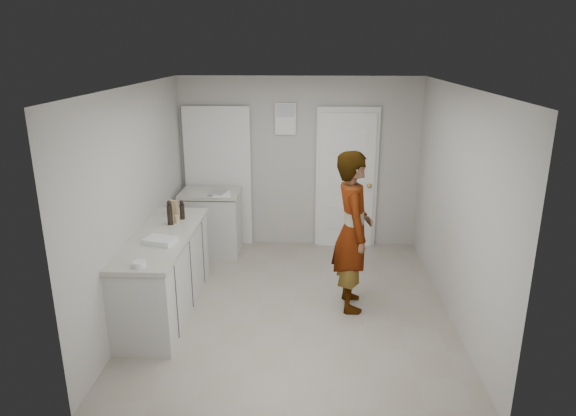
{
  "coord_description": "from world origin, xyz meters",
  "views": [
    {
      "loc": [
        0.17,
        -5.39,
        2.89
      ],
      "look_at": [
        -0.09,
        0.4,
        1.06
      ],
      "focal_mm": 32.0,
      "sensor_mm": 36.0,
      "label": 1
    }
  ],
  "objects_px": {
    "cake_mix_box": "(173,208)",
    "baking_dish": "(161,241)",
    "person": "(353,231)",
    "egg_bowl": "(139,264)",
    "oil_cruet_a": "(182,210)",
    "spice_jar": "(177,219)",
    "oil_cruet_b": "(170,213)"
  },
  "relations": [
    {
      "from": "oil_cruet_b",
      "to": "baking_dish",
      "type": "bearing_deg",
      "value": -84.93
    },
    {
      "from": "person",
      "to": "oil_cruet_b",
      "type": "relative_size",
      "value": 6.28
    },
    {
      "from": "oil_cruet_a",
      "to": "egg_bowl",
      "type": "relative_size",
      "value": 1.85
    },
    {
      "from": "person",
      "to": "spice_jar",
      "type": "bearing_deg",
      "value": 80.45
    },
    {
      "from": "cake_mix_box",
      "to": "spice_jar",
      "type": "distance_m",
      "value": 0.3
    },
    {
      "from": "cake_mix_box",
      "to": "oil_cruet_a",
      "type": "distance_m",
      "value": 0.2
    },
    {
      "from": "baking_dish",
      "to": "egg_bowl",
      "type": "distance_m",
      "value": 0.6
    },
    {
      "from": "oil_cruet_a",
      "to": "oil_cruet_b",
      "type": "bearing_deg",
      "value": -113.69
    },
    {
      "from": "spice_jar",
      "to": "oil_cruet_a",
      "type": "relative_size",
      "value": 0.38
    },
    {
      "from": "spice_jar",
      "to": "oil_cruet_a",
      "type": "bearing_deg",
      "value": 76.66
    },
    {
      "from": "cake_mix_box",
      "to": "baking_dish",
      "type": "relative_size",
      "value": 0.53
    },
    {
      "from": "cake_mix_box",
      "to": "egg_bowl",
      "type": "height_order",
      "value": "cake_mix_box"
    },
    {
      "from": "spice_jar",
      "to": "oil_cruet_b",
      "type": "relative_size",
      "value": 0.3
    },
    {
      "from": "spice_jar",
      "to": "oil_cruet_b",
      "type": "bearing_deg",
      "value": -130.5
    },
    {
      "from": "person",
      "to": "cake_mix_box",
      "type": "distance_m",
      "value": 2.19
    },
    {
      "from": "person",
      "to": "cake_mix_box",
      "type": "xyz_separation_m",
      "value": [
        -2.14,
        0.46,
        0.1
      ]
    },
    {
      "from": "person",
      "to": "egg_bowl",
      "type": "bearing_deg",
      "value": 112.86
    },
    {
      "from": "baking_dish",
      "to": "person",
      "type": "bearing_deg",
      "value": 12.91
    },
    {
      "from": "baking_dish",
      "to": "cake_mix_box",
      "type": "bearing_deg",
      "value": 96.31
    },
    {
      "from": "person",
      "to": "egg_bowl",
      "type": "distance_m",
      "value": 2.33
    },
    {
      "from": "cake_mix_box",
      "to": "oil_cruet_a",
      "type": "xyz_separation_m",
      "value": [
        0.14,
        -0.14,
        0.02
      ]
    },
    {
      "from": "oil_cruet_a",
      "to": "egg_bowl",
      "type": "distance_m",
      "value": 1.39
    },
    {
      "from": "cake_mix_box",
      "to": "baking_dish",
      "type": "bearing_deg",
      "value": -61.6
    },
    {
      "from": "spice_jar",
      "to": "egg_bowl",
      "type": "relative_size",
      "value": 0.7
    },
    {
      "from": "oil_cruet_b",
      "to": "baking_dish",
      "type": "relative_size",
      "value": 0.81
    },
    {
      "from": "spice_jar",
      "to": "oil_cruet_a",
      "type": "height_order",
      "value": "oil_cruet_a"
    },
    {
      "from": "oil_cruet_a",
      "to": "oil_cruet_b",
      "type": "height_order",
      "value": "oil_cruet_b"
    },
    {
      "from": "person",
      "to": "cake_mix_box",
      "type": "height_order",
      "value": "person"
    },
    {
      "from": "spice_jar",
      "to": "baking_dish",
      "type": "xyz_separation_m",
      "value": [
        -0.01,
        -0.65,
        -0.02
      ]
    },
    {
      "from": "person",
      "to": "oil_cruet_a",
      "type": "relative_size",
      "value": 7.88
    },
    {
      "from": "spice_jar",
      "to": "egg_bowl",
      "type": "xyz_separation_m",
      "value": [
        -0.04,
        -1.25,
        -0.02
      ]
    },
    {
      "from": "egg_bowl",
      "to": "oil_cruet_a",
      "type": "bearing_deg",
      "value": 87.13
    }
  ]
}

